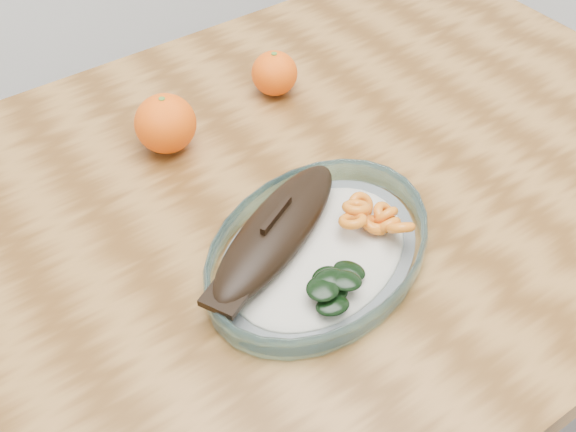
{
  "coord_description": "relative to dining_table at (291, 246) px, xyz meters",
  "views": [
    {
      "loc": [
        -0.39,
        -0.54,
        1.36
      ],
      "look_at": [
        -0.04,
        -0.05,
        0.77
      ],
      "focal_mm": 45.0,
      "sensor_mm": 36.0,
      "label": 1
    }
  ],
  "objects": [
    {
      "name": "orange_right",
      "position": [
        0.1,
        0.19,
        0.13
      ],
      "size": [
        0.07,
        0.07,
        0.07
      ],
      "primitive_type": "sphere",
      "color": "#FF4605",
      "rests_on": "dining_table"
    },
    {
      "name": "orange_left",
      "position": [
        -0.08,
        0.16,
        0.14
      ],
      "size": [
        0.08,
        0.08,
        0.08
      ],
      "primitive_type": "sphere",
      "color": "#FF4605",
      "rests_on": "dining_table"
    },
    {
      "name": "dining_table",
      "position": [
        0.0,
        0.0,
        0.0
      ],
      "size": [
        1.2,
        0.8,
        0.75
      ],
      "color": "#5B3815",
      "rests_on": "ground"
    },
    {
      "name": "plated_meal",
      "position": [
        -0.04,
        -0.11,
        0.12
      ],
      "size": [
        0.69,
        0.69,
        0.08
      ],
      "rotation": [
        0.0,
        0.0,
        0.33
      ],
      "color": "white",
      "rests_on": "dining_table"
    }
  ]
}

